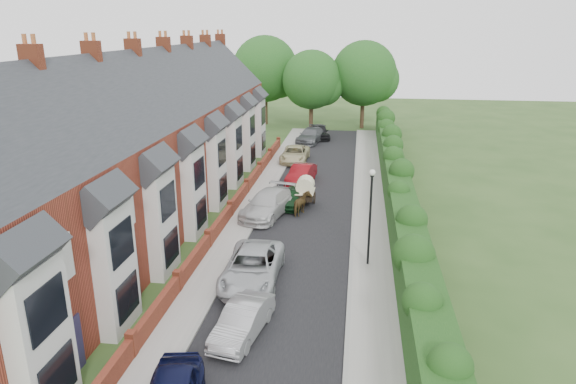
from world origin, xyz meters
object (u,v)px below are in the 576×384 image
car_red (301,174)px  car_silver_b (252,267)px  horse_cart (305,189)px  car_black (319,131)px  car_silver_a (243,321)px  car_white (268,204)px  lamppost (371,206)px  car_beige (295,154)px  car_grey (311,135)px  horse (302,204)px  car_green (293,197)px

car_red → car_silver_b: bearing=-82.0°
horse_cart → car_black: bearing=92.1°
car_silver_a → car_white: (-1.40, 13.59, 0.14)m
car_white → car_silver_b: bearing=-71.1°
lamppost → car_silver_b: size_ratio=0.92×
car_silver_b → lamppost: bearing=23.2°
car_silver_a → car_silver_b: car_silver_b is taller
car_white → car_red: (1.33, 7.62, -0.09)m
car_beige → horse_cart: horse_cart is taller
car_silver_a → car_grey: car_grey is taller
car_white → horse_cart: horse_cart is taller
lamppost → car_black: size_ratio=1.15×
car_silver_a → car_grey: bearing=101.3°
lamppost → horse_cart: 10.08m
lamppost → horse: (-4.20, 7.03, -2.56)m
lamppost → car_silver_a: bearing=-125.5°
car_silver_a → horse: (0.80, 14.05, 0.08)m
car_green → horse_cart: bearing=28.1°
car_white → car_green: car_white is taller
car_black → horse: (0.80, -24.24, -0.03)m
car_silver_b → car_black: car_silver_b is taller
lamppost → car_red: (-5.07, 14.20, -2.58)m
car_black → car_white: bearing=-107.9°
car_beige → car_red: bearing=-77.9°
car_green → car_black: 22.68m
car_silver_b → car_green: (0.53, 11.11, -0.14)m
car_red → horse_cart: size_ratio=1.53×
car_silver_a → car_green: (0.00, 15.61, -0.01)m
car_grey → car_silver_a: bearing=-77.4°
car_silver_a → car_grey: 36.02m
car_silver_b → car_white: 9.13m
car_white → horse: 2.25m
horse → car_silver_b: bearing=96.6°
lamppost → car_black: 31.78m
car_silver_a → car_black: size_ratio=0.89×
car_white → car_silver_a: bearing=-70.6°
car_white → car_red: size_ratio=1.27×
car_red → car_black: size_ratio=0.97×
car_white → horse: car_white is taller
car_silver_a → car_black: 38.29m
car_silver_b → horse_cart: horse_cart is taller
car_white → car_grey: size_ratio=1.04×
car_white → horse_cart: bearing=60.1°
car_white → car_beige: 14.15m
car_silver_a → horse_cart: horse_cart is taller
car_white → car_red: car_white is taller
car_silver_b → car_red: car_silver_b is taller
lamppost → car_white: 9.51m
lamppost → car_beige: 21.85m
lamppost → horse: 8.58m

